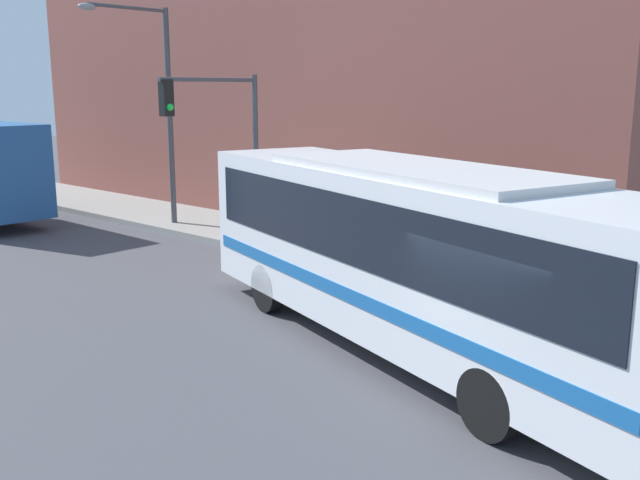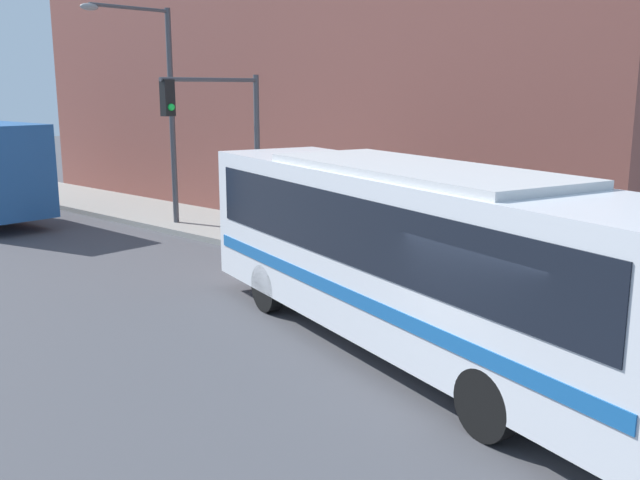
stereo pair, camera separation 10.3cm
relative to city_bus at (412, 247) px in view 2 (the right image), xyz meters
The scene contains 9 objects.
ground_plane 3.11m from the city_bus, 117.67° to the right, with size 120.00×120.00×0.00m, color #47474C.
sidewalk 18.59m from the city_bus, 74.25° to the left, with size 3.34×70.00×0.18m.
building_facade 15.44m from the city_bus, 49.89° to the left, with size 6.00×25.40×10.64m.
city_bus is the anchor object (origin of this frame).
fire_hydrant 4.33m from the city_bus, 17.28° to the left, with size 0.27×0.37×0.84m.
traffic_light_pole 8.83m from the city_bus, 70.48° to the left, with size 3.28×0.35×4.69m.
parking_meter 7.05m from the city_bus, 55.67° to the left, with size 0.14×0.14×1.41m.
street_lamp 13.04m from the city_bus, 72.98° to the left, with size 3.05×0.28×6.75m.
pedestrian_near_corner 7.48m from the city_bus, 38.99° to the left, with size 0.34×0.34×1.58m.
Camera 2 is at (-8.59, -4.50, 4.51)m, focal length 40.00 mm.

